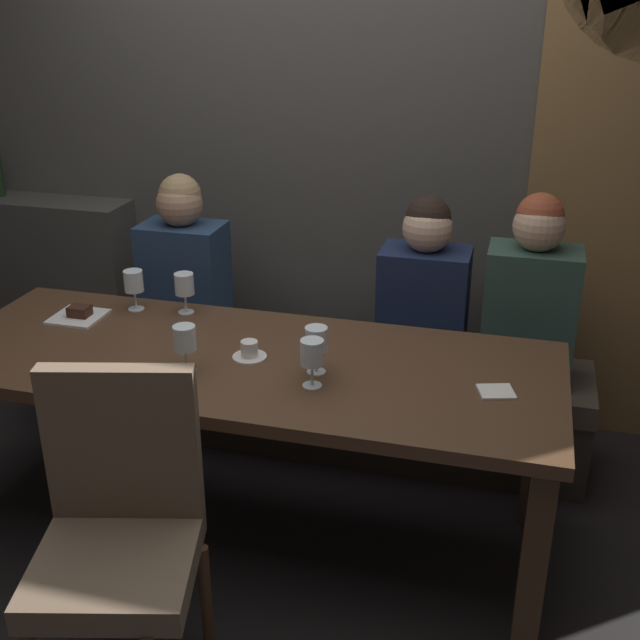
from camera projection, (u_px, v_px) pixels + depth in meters
name	position (u px, v px, depth m)	size (l,w,h in m)	color
ground	(252.00, 529.00, 3.05)	(9.00, 9.00, 0.00)	black
back_wall_tiled	(331.00, 91.00, 3.54)	(6.00, 0.12, 3.00)	#4C4944
back_counter	(37.00, 286.00, 4.15)	(1.10, 0.28, 0.95)	#413E3A
dining_table	(245.00, 380.00, 2.79)	(2.20, 0.84, 0.74)	#412B1C
banquette_bench	(301.00, 393.00, 3.58)	(2.50, 0.44, 0.45)	#312A23
chair_near_side	(119.00, 519.00, 2.22)	(0.54, 0.54, 0.98)	#4C3321
diner_redhead	(184.00, 264.00, 3.48)	(0.36, 0.24, 0.75)	navy
diner_bearded	(424.00, 288.00, 3.23)	(0.36, 0.24, 0.73)	#192342
diner_far_end	(531.00, 294.00, 3.12)	(0.36, 0.24, 0.77)	#2D473D
wine_glass_near_left	(134.00, 282.00, 3.12)	(0.08, 0.08, 0.16)	silver
wine_glass_center_back	(185.00, 339.00, 2.62)	(0.08, 0.08, 0.16)	silver
wine_glass_end_left	(316.00, 342.00, 2.61)	(0.08, 0.08, 0.16)	silver
wine_glass_far_right	(184.00, 286.00, 3.09)	(0.08, 0.08, 0.16)	silver
wine_glass_far_left	(312.00, 355.00, 2.52)	(0.08, 0.08, 0.16)	silver
espresso_cup	(249.00, 352.00, 2.74)	(0.12, 0.12, 0.06)	white
dessert_plate	(79.00, 315.00, 3.08)	(0.19, 0.19, 0.05)	white
folded_napkin	(496.00, 392.00, 2.52)	(0.11, 0.10, 0.01)	silver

